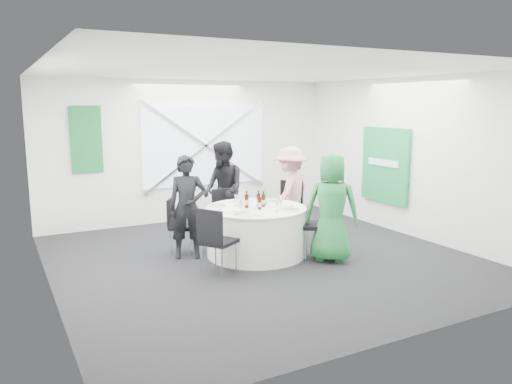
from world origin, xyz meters
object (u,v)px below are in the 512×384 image
chair_front_right (326,219)px  green_water_bottle (265,198)px  chair_back (225,211)px  person_man_back_left (187,207)px  banquet_table (256,231)px  chair_back_right (289,204)px  chair_back_left (178,221)px  clear_water_bottle (241,201)px  chair_front_left (215,236)px  person_woman_green (332,208)px  person_man_back (223,190)px  person_woman_pink (290,192)px

chair_front_right → green_water_bottle: bearing=-101.1°
chair_back → person_man_back_left: 1.15m
banquet_table → chair_back_right: 1.25m
chair_back_left → person_man_back_left: size_ratio=0.55×
green_water_bottle → clear_water_bottle: 0.46m
chair_back_right → chair_front_right: bearing=-40.6°
clear_water_bottle → chair_front_right: bearing=-29.1°
clear_water_bottle → chair_front_left: bearing=-139.7°
person_woman_green → chair_back: bearing=-20.7°
chair_back → chair_front_right: bearing=-63.6°
chair_front_right → chair_back_right: bearing=-151.2°
chair_back → chair_front_right: chair_front_right is taller
chair_back → person_man_back_left: size_ratio=0.56×
chair_back_right → person_woman_green: bearing=-40.5°
person_man_back_left → person_man_back: (0.97, 0.84, 0.06)m
person_man_back → green_water_bottle: size_ratio=5.91×
chair_back → chair_front_right: (0.94, -1.63, 0.09)m
person_man_back → chair_back_left: bearing=-62.7°
banquet_table → chair_back_right: (1.02, 0.69, 0.20)m
chair_front_left → green_water_bottle: green_water_bottle is taller
person_man_back → clear_water_bottle: person_man_back is taller
person_man_back_left → clear_water_bottle: (0.73, -0.37, 0.09)m
person_man_back → banquet_table: bearing=0.0°
clear_water_bottle → person_man_back: bearing=78.4°
chair_front_left → chair_back: bearing=-60.5°
person_man_back_left → person_woman_pink: bearing=29.2°
chair_front_right → person_man_back_left: bearing=-82.9°
chair_back_left → person_woman_pink: bearing=-56.9°
person_woman_pink → chair_back: bearing=-50.3°
green_water_bottle → clear_water_bottle: bearing=-170.6°
chair_back_left → person_man_back_left: (0.05, -0.30, 0.28)m
person_woman_pink → chair_front_right: bearing=50.1°
chair_front_left → person_man_back_left: (-0.03, 0.95, 0.23)m
chair_front_right → clear_water_bottle: (-1.13, 0.63, 0.27)m
person_man_back_left → person_woman_pink: (2.01, 0.29, 0.01)m
chair_back_left → person_man_back: 1.20m
chair_back_right → clear_water_bottle: size_ratio=3.20×
chair_back_left → chair_back_right: (2.05, 0.01, 0.07)m
chair_back_left → person_woman_green: size_ratio=0.54×
banquet_table → green_water_bottle: (0.21, 0.08, 0.49)m
chair_back_right → green_water_bottle: size_ratio=3.45×
person_man_back_left → clear_water_bottle: 0.82m
banquet_table → chair_front_left: 1.12m
chair_back_left → chair_back_right: bearing=-56.1°
banquet_table → clear_water_bottle: (-0.25, 0.01, 0.50)m
chair_back → green_water_bottle: size_ratio=3.10×
chair_front_left → clear_water_bottle: (0.69, 0.59, 0.33)m
banquet_table → person_woman_green: size_ratio=0.96×
person_man_back_left → green_water_bottle: bearing=7.2°
person_woman_pink → person_woman_green: bearing=50.3°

